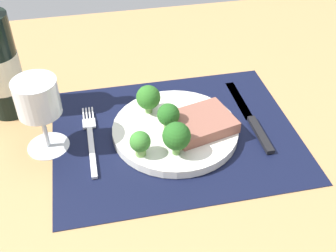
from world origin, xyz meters
The scene contains 11 objects.
ground_plane centered at (0.00, 0.00, -1.50)cm, with size 140.00×110.00×3.00cm, color tan.
placemat centered at (0.00, 0.00, 0.15)cm, with size 44.50×35.31×0.30cm, color black.
plate centered at (0.00, 0.00, 1.10)cm, with size 23.04×23.04×1.60cm, color silver.
steak centered at (4.47, -1.11, 2.98)cm, with size 11.28×8.87×2.16cm, color #8C5647.
broccoli_front_edge centered at (-7.30, -5.92, 4.60)cm, with size 3.55×3.55×4.68cm.
broccoli_center centered at (-3.95, 5.43, 5.17)cm, with size 4.56×4.56×5.62cm.
broccoli_near_steak centered at (-1.35, -6.80, 5.61)cm, with size 4.76×4.76×6.17cm.
broccoli_near_fork centered at (-1.39, -0.51, 5.14)cm, with size 4.02×4.02×5.44cm.
fork centered at (-15.40, 1.42, 0.55)cm, with size 2.40×19.20×0.50cm.
knife centered at (15.10, 0.53, 0.60)cm, with size 1.80×23.00×0.80cm.
wine_glass centered at (-22.90, 1.45, 9.86)cm, with size 7.43×7.43×13.97cm.
Camera 1 is at (-13.46, -57.74, 51.44)cm, focal length 45.34 mm.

